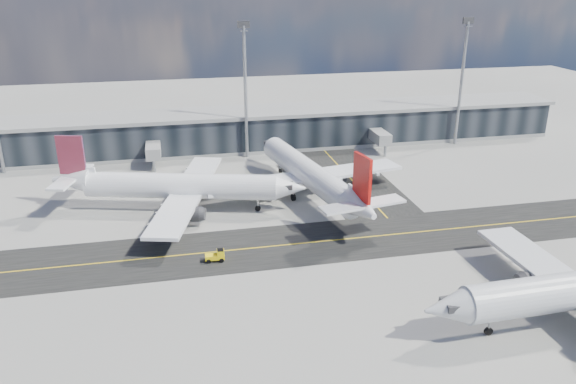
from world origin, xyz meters
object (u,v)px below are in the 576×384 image
Objects in this scene: airliner_af at (178,186)px; service_van at (289,165)px; baggage_tug at (217,255)px; airliner_redtail at (310,174)px.

airliner_af reaches higher than service_van.
airliner_af is 15.33× the size of baggage_tug.
service_van is (22.94, 16.81, -3.46)m from airliner_af.
service_van is at bearing 141.41° from airliner_af.
baggage_tug reaches higher than service_van.
airliner_af is 28.65m from service_van.
baggage_tug is at bearing -118.66° from service_van.
airliner_redtail is 7.83× the size of service_van.
baggage_tug is at bearing -142.61° from airliner_redtail.
baggage_tug is at bearing 28.08° from airliner_af.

